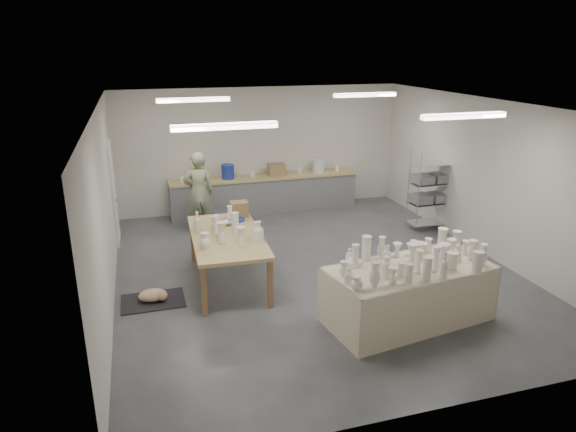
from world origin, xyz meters
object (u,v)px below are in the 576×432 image
object	(u,v)px
potter	(199,193)
work_table	(228,233)
drying_table	(409,291)
red_stool	(199,216)

from	to	relation	value
potter	work_table	bearing A→B (deg)	95.28
drying_table	potter	world-z (taller)	potter
potter	red_stool	bearing A→B (deg)	-88.56
red_stool	work_table	bearing A→B (deg)	-86.52
red_stool	potter	bearing A→B (deg)	-90.00
work_table	drying_table	bearing A→B (deg)	-40.28
drying_table	potter	size ratio (longest dim) A/B	1.44
drying_table	work_table	bearing A→B (deg)	128.80
potter	red_stool	world-z (taller)	potter
drying_table	potter	distance (m)	5.37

